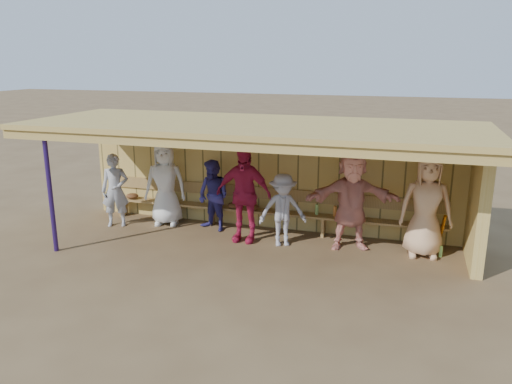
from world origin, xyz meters
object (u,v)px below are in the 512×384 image
player_a (115,190)px  player_d (244,194)px  player_h (426,206)px  bench (266,206)px  player_b (165,184)px  player_e (283,210)px  player_c (214,196)px  player_f (351,200)px

player_a → player_d: size_ratio=0.83×
player_a → player_d: 3.07m
player_h → bench: 3.39m
player_d → player_b: bearing=166.4°
player_b → bench: 2.36m
player_d → player_h: (3.56, 0.25, 0.00)m
bench → player_a: bearing=-166.7°
player_h → player_d: bearing=178.1°
player_e → player_c: bearing=141.0°
player_a → player_c: 2.25m
player_c → player_h: (4.40, -0.17, 0.21)m
player_c → bench: size_ratio=0.21×
player_f → player_h: size_ratio=1.00×
player_e → player_f: 1.37m
player_e → bench: (-0.59, 0.85, -0.22)m
player_d → player_h: player_h is taller
player_a → player_e: size_ratio=1.11×
player_f → bench: bearing=146.8°
player_e → bench: size_ratio=0.20×
player_a → player_h: size_ratio=0.83×
player_f → player_h: 1.40m
player_b → player_e: player_b is taller
player_b → player_d: size_ratio=0.96×
player_a → player_e: (3.90, -0.07, -0.08)m
player_h → bench: player_h is taller
player_b → player_f: bearing=-17.4°
player_d → player_f: 2.18m
player_b → player_e: 2.94m
player_e → player_h: bearing=-18.2°
player_a → player_h: player_h is taller
player_a → bench: player_a is taller
player_e → player_b: bearing=145.6°
player_f → player_h: bearing=-15.9°
player_c → player_d: (0.84, -0.43, 0.21)m
player_a → bench: (3.31, 0.78, -0.30)m
player_h → bench: bearing=164.2°
player_e → player_h: 2.75m
player_b → player_d: (2.05, -0.51, 0.04)m
player_b → player_h: size_ratio=0.95×
player_e → bench: 1.06m
player_b → player_d: 2.11m
player_f → player_b: bearing=160.2°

